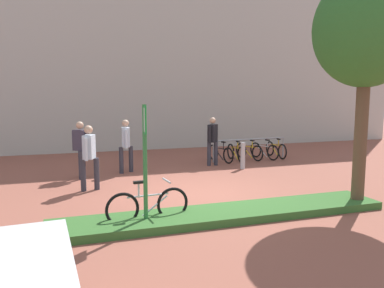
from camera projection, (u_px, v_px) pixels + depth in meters
ground_plane at (202, 195)px, 9.51m from camera, size 60.00×60.00×0.00m
building_facade at (137, 40)px, 17.24m from camera, size 28.00×1.20×10.00m
planter_strip at (225, 214)px, 7.70m from camera, size 7.00×1.10×0.16m
tree_sidewalk at (367, 31)px, 8.07m from camera, size 2.27×2.27×5.15m
parking_sign_post at (145, 148)px, 7.00m from camera, size 0.08×0.36×2.32m
bike_at_sign at (148, 205)px, 7.37m from camera, size 1.68×0.42×0.86m
bike_rack_cluster at (250, 151)px, 14.65m from camera, size 3.20×1.77×0.83m
bollard_steel at (243, 156)px, 12.80m from camera, size 0.16×0.16×0.90m
person_suited_dark at (213, 138)px, 13.35m from camera, size 0.45×0.47×1.72m
person_suited_navy at (81, 146)px, 11.27m from camera, size 0.47×0.45×1.72m
person_shirt_white at (89, 154)px, 9.81m from camera, size 0.49×0.58×1.72m
person_shirt_blue at (126, 143)px, 12.10m from camera, size 0.47×0.61×1.72m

